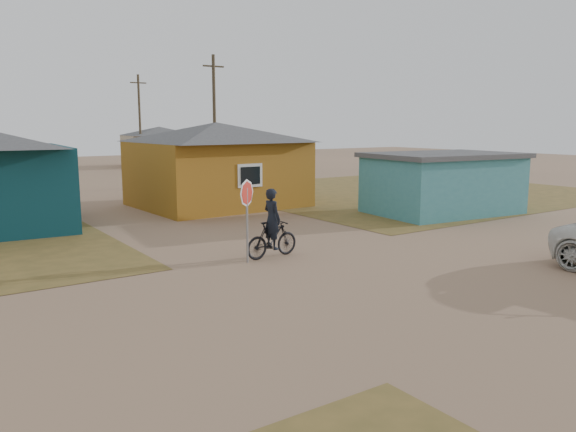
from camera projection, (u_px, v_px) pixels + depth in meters
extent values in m
plane|color=#916F54|center=(390.00, 281.00, 13.81)|extent=(120.00, 120.00, 0.00)
cube|color=brown|center=(405.00, 191.00, 32.20)|extent=(20.00, 18.00, 0.00)
cube|color=#945E16|center=(217.00, 174.00, 26.36)|extent=(7.21, 6.24, 3.00)
pyramid|color=#3C3C3E|center=(216.00, 132.00, 26.05)|extent=(7.72, 6.76, 0.90)
cube|color=silver|center=(250.00, 176.00, 23.87)|extent=(1.20, 0.06, 1.00)
cube|color=black|center=(250.00, 176.00, 23.85)|extent=(0.95, 0.04, 0.75)
cube|color=teal|center=(443.00, 185.00, 24.21)|extent=(6.39, 4.61, 2.40)
cube|color=#3C3C3E|center=(444.00, 155.00, 24.00)|extent=(6.71, 4.93, 0.20)
cube|color=tan|center=(160.00, 151.00, 51.73)|extent=(6.41, 5.50, 2.80)
pyramid|color=#3C3C3E|center=(159.00, 131.00, 51.44)|extent=(6.95, 6.05, 0.80)
cylinder|color=#453A29|center=(215.00, 121.00, 34.70)|extent=(0.20, 0.20, 8.00)
cube|color=#453A29|center=(213.00, 66.00, 34.17)|extent=(1.40, 0.10, 0.10)
cylinder|color=#453A29|center=(140.00, 122.00, 48.29)|extent=(0.20, 0.20, 8.00)
cube|color=#453A29|center=(138.00, 83.00, 47.76)|extent=(1.40, 0.10, 0.10)
cylinder|color=gray|center=(247.00, 226.00, 15.44)|extent=(0.06, 0.06, 2.09)
imported|color=black|center=(272.00, 239.00, 16.14)|extent=(1.81, 0.66, 1.07)
imported|color=black|center=(272.00, 219.00, 16.05)|extent=(0.47, 0.67, 1.75)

